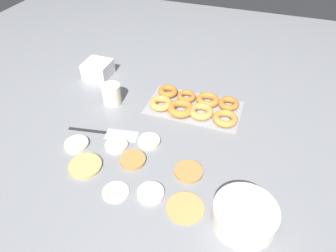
% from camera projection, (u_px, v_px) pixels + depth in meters
% --- Properties ---
extents(ground_plane, '(3.00, 3.00, 0.00)m').
position_uv_depth(ground_plane, '(149.00, 142.00, 1.14)').
color(ground_plane, gray).
extents(pancake_0, '(0.09, 0.09, 0.01)m').
position_uv_depth(pancake_0, '(116.00, 145.00, 1.12)').
color(pancake_0, beige).
rests_on(pancake_0, ground_plane).
extents(pancake_1, '(0.10, 0.10, 0.01)m').
position_uv_depth(pancake_1, '(189.00, 171.00, 1.03)').
color(pancake_1, '#B27F42').
rests_on(pancake_1, ground_plane).
extents(pancake_2, '(0.09, 0.09, 0.01)m').
position_uv_depth(pancake_2, '(133.00, 160.00, 1.07)').
color(pancake_2, '#B27F42').
rests_on(pancake_2, ground_plane).
extents(pancake_3, '(0.12, 0.12, 0.01)m').
position_uv_depth(pancake_3, '(85.00, 166.00, 1.05)').
color(pancake_3, tan).
rests_on(pancake_3, ground_plane).
extents(pancake_4, '(0.09, 0.09, 0.01)m').
position_uv_depth(pancake_4, '(151.00, 193.00, 0.96)').
color(pancake_4, silver).
rests_on(pancake_4, ground_plane).
extents(pancake_5, '(0.09, 0.09, 0.01)m').
position_uv_depth(pancake_5, '(77.00, 144.00, 1.13)').
color(pancake_5, beige).
rests_on(pancake_5, ground_plane).
extents(pancake_6, '(0.09, 0.09, 0.01)m').
position_uv_depth(pancake_6, '(150.00, 141.00, 1.14)').
color(pancake_6, beige).
rests_on(pancake_6, ground_plane).
extents(pancake_7, '(0.09, 0.09, 0.01)m').
position_uv_depth(pancake_7, '(116.00, 192.00, 0.97)').
color(pancake_7, beige).
rests_on(pancake_7, ground_plane).
extents(pancake_8, '(0.12, 0.12, 0.01)m').
position_uv_depth(pancake_8, '(185.00, 207.00, 0.92)').
color(pancake_8, tan).
rests_on(pancake_8, ground_plane).
extents(donut_tray, '(0.40, 0.22, 0.04)m').
position_uv_depth(donut_tray, '(194.00, 105.00, 1.29)').
color(donut_tray, '#93969B').
rests_on(donut_tray, ground_plane).
extents(batter_bowl, '(0.19, 0.19, 0.07)m').
position_uv_depth(batter_bowl, '(244.00, 215.00, 0.87)').
color(batter_bowl, silver).
rests_on(batter_bowl, ground_plane).
extents(container_stack, '(0.12, 0.12, 0.07)m').
position_uv_depth(container_stack, '(98.00, 69.00, 1.48)').
color(container_stack, white).
rests_on(container_stack, ground_plane).
extents(paper_cup, '(0.08, 0.08, 0.09)m').
position_uv_depth(paper_cup, '(112.00, 94.00, 1.31)').
color(paper_cup, beige).
rests_on(paper_cup, ground_plane).
extents(spatula, '(0.29, 0.08, 0.01)m').
position_uv_depth(spatula, '(114.00, 133.00, 1.18)').
color(spatula, black).
rests_on(spatula, ground_plane).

